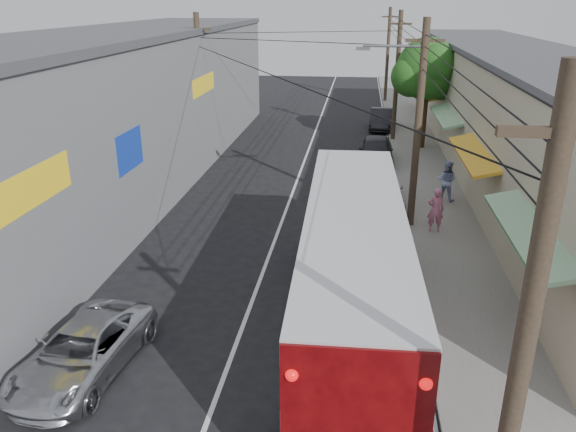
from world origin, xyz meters
name	(u,v)px	position (x,y,z in m)	size (l,w,h in m)	color
sidewalk	(425,176)	(6.50, 20.00, 0.06)	(3.00, 80.00, 0.12)	slate
building_right	(515,111)	(10.99, 22.00, 3.15)	(7.09, 40.00, 6.25)	#B6AC90
building_left	(125,107)	(-8.50, 18.00, 3.65)	(7.20, 36.00, 7.25)	gray
utility_poles	(363,94)	(3.13, 20.33, 4.13)	(11.80, 45.28, 8.00)	#473828
street_tree	(428,71)	(6.87, 26.02, 4.67)	(4.40, 4.00, 6.60)	#3F2B19
coach_bus	(353,268)	(3.00, 5.27, 1.83)	(3.07, 12.34, 3.54)	silver
jeepney	(83,351)	(-3.41, 2.34, 0.62)	(2.05, 4.44, 1.23)	silver
parked_suv	(375,189)	(3.80, 15.18, 0.81)	(2.27, 5.57, 1.62)	#A4A4AC
parked_car_mid	(376,151)	(3.98, 22.12, 0.78)	(1.83, 4.56, 1.55)	#28282E
parked_car_far	(381,119)	(4.53, 31.39, 0.71)	(1.49, 4.28, 1.41)	black
pedestrian_near	(436,210)	(6.07, 12.40, 1.00)	(0.64, 0.42, 1.76)	#CC6C90
pedestrian_far	(447,181)	(6.98, 16.19, 1.02)	(0.88, 0.68, 1.81)	#90A1D2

